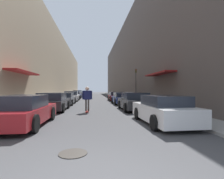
{
  "coord_description": "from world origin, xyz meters",
  "views": [
    {
      "loc": [
        -0.15,
        -2.7,
        1.58
      ],
      "look_at": [
        1.41,
        11.21,
        1.56
      ],
      "focal_mm": 28.0,
      "sensor_mm": 36.0,
      "label": 1
    }
  ],
  "objects_px": {
    "parked_car_left_2": "(65,99)",
    "traffic_light": "(136,81)",
    "parked_car_right_3": "(116,96)",
    "skateboarder": "(87,97)",
    "parked_car_left_5": "(78,94)",
    "parked_car_left_0": "(25,111)",
    "parked_car_right_2": "(122,98)",
    "parked_car_left_3": "(72,96)",
    "parked_car_left_1": "(53,102)",
    "parked_car_right_0": "(163,110)",
    "parked_car_right_1": "(134,102)",
    "parked_car_left_4": "(76,95)",
    "manhole_cover": "(73,153)"
  },
  "relations": [
    {
      "from": "parked_car_left_4",
      "to": "skateboarder",
      "type": "distance_m",
      "value": 18.53
    },
    {
      "from": "parked_car_right_0",
      "to": "traffic_light",
      "type": "xyz_separation_m",
      "value": [
        2.16,
        13.58,
        1.91
      ]
    },
    {
      "from": "parked_car_left_4",
      "to": "manhole_cover",
      "type": "bearing_deg",
      "value": -84.79
    },
    {
      "from": "parked_car_left_3",
      "to": "skateboarder",
      "type": "height_order",
      "value": "skateboarder"
    },
    {
      "from": "parked_car_left_5",
      "to": "parked_car_right_2",
      "type": "distance_m",
      "value": 18.32
    },
    {
      "from": "parked_car_left_2",
      "to": "skateboarder",
      "type": "height_order",
      "value": "skateboarder"
    },
    {
      "from": "parked_car_left_4",
      "to": "parked_car_right_2",
      "type": "xyz_separation_m",
      "value": [
        5.99,
        -11.99,
        0.0
      ]
    },
    {
      "from": "parked_car_left_4",
      "to": "parked_car_right_2",
      "type": "relative_size",
      "value": 1.01
    },
    {
      "from": "parked_car_left_1",
      "to": "parked_car_left_5",
      "type": "relative_size",
      "value": 1.03
    },
    {
      "from": "parked_car_left_5",
      "to": "parked_car_right_1",
      "type": "height_order",
      "value": "parked_car_left_5"
    },
    {
      "from": "parked_car_left_0",
      "to": "parked_car_right_3",
      "type": "distance_m",
      "value": 16.88
    },
    {
      "from": "parked_car_left_0",
      "to": "parked_car_left_2",
      "type": "xyz_separation_m",
      "value": [
        0.07,
        10.53,
        -0.04
      ]
    },
    {
      "from": "parked_car_left_0",
      "to": "parked_car_left_4",
      "type": "relative_size",
      "value": 0.93
    },
    {
      "from": "parked_car_left_5",
      "to": "skateboarder",
      "type": "height_order",
      "value": "skateboarder"
    },
    {
      "from": "skateboarder",
      "to": "parked_car_left_0",
      "type": "bearing_deg",
      "value": -121.3
    },
    {
      "from": "parked_car_right_3",
      "to": "parked_car_left_4",
      "type": "bearing_deg",
      "value": 131.59
    },
    {
      "from": "parked_car_left_3",
      "to": "parked_car_right_1",
      "type": "height_order",
      "value": "parked_car_right_1"
    },
    {
      "from": "parked_car_left_3",
      "to": "parked_car_left_5",
      "type": "distance_m",
      "value": 11.5
    },
    {
      "from": "parked_car_left_2",
      "to": "traffic_light",
      "type": "xyz_separation_m",
      "value": [
        8.19,
        2.82,
        1.94
      ]
    },
    {
      "from": "parked_car_left_2",
      "to": "manhole_cover",
      "type": "distance_m",
      "value": 14.23
    },
    {
      "from": "parked_car_left_2",
      "to": "parked_car_right_1",
      "type": "xyz_separation_m",
      "value": [
        5.97,
        -5.52,
        0.05
      ]
    },
    {
      "from": "parked_car_right_0",
      "to": "parked_car_right_3",
      "type": "relative_size",
      "value": 0.99
    },
    {
      "from": "parked_car_left_1",
      "to": "parked_car_right_3",
      "type": "height_order",
      "value": "parked_car_left_1"
    },
    {
      "from": "parked_car_right_0",
      "to": "parked_car_left_5",
      "type": "bearing_deg",
      "value": 102.34
    },
    {
      "from": "parked_car_left_5",
      "to": "parked_car_right_2",
      "type": "relative_size",
      "value": 0.87
    },
    {
      "from": "parked_car_right_0",
      "to": "parked_car_right_1",
      "type": "bearing_deg",
      "value": 90.71
    },
    {
      "from": "skateboarder",
      "to": "manhole_cover",
      "type": "xyz_separation_m",
      "value": [
        -0.12,
        -7.68,
        -1.07
      ]
    },
    {
      "from": "parked_car_left_0",
      "to": "parked_car_right_2",
      "type": "xyz_separation_m",
      "value": [
        6.04,
        10.55,
        -0.03
      ]
    },
    {
      "from": "parked_car_right_3",
      "to": "skateboarder",
      "type": "distance_m",
      "value": 12.1
    },
    {
      "from": "parked_car_left_5",
      "to": "parked_car_left_3",
      "type": "bearing_deg",
      "value": -89.34
    },
    {
      "from": "parked_car_right_3",
      "to": "traffic_light",
      "type": "distance_m",
      "value": 3.78
    },
    {
      "from": "parked_car_left_2",
      "to": "traffic_light",
      "type": "distance_m",
      "value": 8.88
    },
    {
      "from": "parked_car_left_4",
      "to": "parked_car_right_0",
      "type": "bearing_deg",
      "value": -75.13
    },
    {
      "from": "parked_car_left_0",
      "to": "parked_car_right_2",
      "type": "distance_m",
      "value": 12.15
    },
    {
      "from": "parked_car_left_5",
      "to": "traffic_light",
      "type": "relative_size",
      "value": 1.02
    },
    {
      "from": "parked_car_left_5",
      "to": "skateboarder",
      "type": "distance_m",
      "value": 23.79
    },
    {
      "from": "parked_car_right_0",
      "to": "traffic_light",
      "type": "relative_size",
      "value": 1.04
    },
    {
      "from": "parked_car_left_0",
      "to": "parked_car_right_0",
      "type": "bearing_deg",
      "value": -2.15
    },
    {
      "from": "parked_car_right_2",
      "to": "parked_car_left_1",
      "type": "bearing_deg",
      "value": -139.55
    },
    {
      "from": "parked_car_left_3",
      "to": "traffic_light",
      "type": "relative_size",
      "value": 1.18
    },
    {
      "from": "parked_car_left_5",
      "to": "parked_car_left_2",
      "type": "bearing_deg",
      "value": -89.64
    },
    {
      "from": "parked_car_left_0",
      "to": "parked_car_left_2",
      "type": "relative_size",
      "value": 0.96
    },
    {
      "from": "parked_car_right_1",
      "to": "parked_car_right_3",
      "type": "xyz_separation_m",
      "value": [
        0.04,
        10.75,
        -0.04
      ]
    },
    {
      "from": "parked_car_left_0",
      "to": "parked_car_left_4",
      "type": "height_order",
      "value": "parked_car_left_0"
    },
    {
      "from": "parked_car_left_2",
      "to": "parked_car_right_3",
      "type": "xyz_separation_m",
      "value": [
        6.01,
        5.22,
        0.0
      ]
    },
    {
      "from": "parked_car_left_3",
      "to": "skateboarder",
      "type": "bearing_deg",
      "value": -78.6
    },
    {
      "from": "parked_car_right_1",
      "to": "parked_car_right_3",
      "type": "relative_size",
      "value": 0.97
    },
    {
      "from": "parked_car_left_0",
      "to": "parked_car_left_1",
      "type": "height_order",
      "value": "parked_car_left_0"
    },
    {
      "from": "parked_car_right_0",
      "to": "parked_car_left_2",
      "type": "bearing_deg",
      "value": 119.28
    },
    {
      "from": "traffic_light",
      "to": "skateboarder",
      "type": "bearing_deg",
      "value": -121.96
    }
  ]
}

